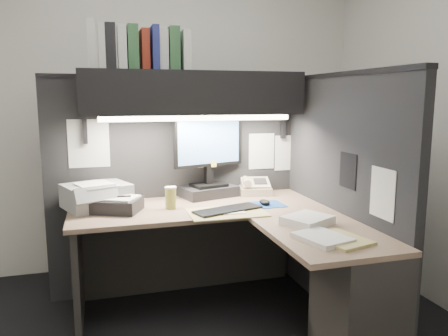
{
  "coord_description": "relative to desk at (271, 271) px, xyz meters",
  "views": [
    {
      "loc": [
        -0.54,
        -2.3,
        1.47
      ],
      "look_at": [
        0.28,
        0.51,
        0.99
      ],
      "focal_mm": 35.0,
      "sensor_mm": 36.0,
      "label": 1
    }
  ],
  "objects": [
    {
      "name": "pinned_papers",
      "position": [
        -0.0,
        0.56,
        0.61
      ],
      "size": [
        1.76,
        1.31,
        0.51
      ],
      "color": "white",
      "rests_on": "partition_back"
    },
    {
      "name": "telephone",
      "position": [
        0.19,
        0.82,
        0.34
      ],
      "size": [
        0.28,
        0.29,
        0.1
      ],
      "primitive_type": "cube",
      "rotation": [
        0.0,
        0.0,
        -0.22
      ],
      "color": "#BEAF92",
      "rests_on": "desk"
    },
    {
      "name": "task_light_tube",
      "position": [
        -0.3,
        0.61,
        0.89
      ],
      "size": [
        1.32,
        0.04,
        0.04
      ],
      "primitive_type": "cylinder",
      "rotation": [
        0.0,
        1.57,
        0.0
      ],
      "color": "white",
      "rests_on": "overhead_shelf"
    },
    {
      "name": "binder_row",
      "position": [
        -0.68,
        0.75,
        1.35
      ],
      "size": [
        0.67,
        0.26,
        0.31
      ],
      "color": "beige",
      "rests_on": "overhead_shelf"
    },
    {
      "name": "wall_back",
      "position": [
        -0.43,
        1.5,
        0.91
      ],
      "size": [
        3.5,
        0.04,
        2.7
      ],
      "primitive_type": "cube",
      "color": "silver",
      "rests_on": "floor"
    },
    {
      "name": "manila_stack",
      "position": [
        0.23,
        -0.38,
        0.3
      ],
      "size": [
        0.29,
        0.34,
        0.02
      ],
      "primitive_type": "cube",
      "rotation": [
        0.0,
        0.0,
        0.25
      ],
      "color": "tan",
      "rests_on": "desk"
    },
    {
      "name": "partition_right",
      "position": [
        0.55,
        0.18,
        0.36
      ],
      "size": [
        0.06,
        1.5,
        1.6
      ],
      "primitive_type": "cube",
      "color": "black",
      "rests_on": "floor"
    },
    {
      "name": "keyboard",
      "position": [
        -0.17,
        0.35,
        0.3
      ],
      "size": [
        0.49,
        0.28,
        0.02
      ],
      "primitive_type": "cube",
      "rotation": [
        0.0,
        0.0,
        0.3
      ],
      "color": "black",
      "rests_on": "desk"
    },
    {
      "name": "desk",
      "position": [
        0.0,
        0.0,
        0.0
      ],
      "size": [
        1.7,
        1.53,
        0.73
      ],
      "color": "#8D6F5A",
      "rests_on": "floor"
    },
    {
      "name": "overhead_shelf",
      "position": [
        -0.3,
        0.75,
        1.06
      ],
      "size": [
        1.55,
        0.34,
        0.3
      ],
      "primitive_type": "cube",
      "color": "black",
      "rests_on": "partition_back"
    },
    {
      "name": "mousepad",
      "position": [
        0.15,
        0.46,
        0.29
      ],
      "size": [
        0.24,
        0.22,
        0.0
      ],
      "primitive_type": "cube",
      "rotation": [
        0.0,
        0.0,
        0.01
      ],
      "color": "#1B4594",
      "rests_on": "desk"
    },
    {
      "name": "wall_front",
      "position": [
        -0.43,
        -1.5,
        0.91
      ],
      "size": [
        3.5,
        0.04,
        2.7
      ],
      "primitive_type": "cube",
      "color": "silver",
      "rests_on": "floor"
    },
    {
      "name": "open_folder",
      "position": [
        -0.18,
        0.32,
        0.29
      ],
      "size": [
        0.5,
        0.33,
        0.01
      ],
      "primitive_type": "cube",
      "rotation": [
        0.0,
        0.0,
        -0.01
      ],
      "color": "tan",
      "rests_on": "desk"
    },
    {
      "name": "monitor",
      "position": [
        -0.18,
        0.82,
        0.53
      ],
      "size": [
        0.55,
        0.34,
        0.6
      ],
      "rotation": [
        0.0,
        0.0,
        0.27
      ],
      "color": "black",
      "rests_on": "desk"
    },
    {
      "name": "notebook_stack",
      "position": [
        -0.86,
        0.56,
        0.33
      ],
      "size": [
        0.36,
        0.34,
        0.09
      ],
      "primitive_type": "cube",
      "rotation": [
        0.0,
        0.0,
        -0.42
      ],
      "color": "black",
      "rests_on": "desk"
    },
    {
      "name": "mouse",
      "position": [
        0.13,
        0.45,
        0.31
      ],
      "size": [
        0.08,
        0.11,
        0.04
      ],
      "primitive_type": "ellipsoid",
      "rotation": [
        0.0,
        0.0,
        0.18
      ],
      "color": "black",
      "rests_on": "mousepad"
    },
    {
      "name": "printer",
      "position": [
        -0.99,
        0.72,
        0.37
      ],
      "size": [
        0.5,
        0.46,
        0.16
      ],
      "primitive_type": "cube",
      "rotation": [
        0.0,
        0.0,
        0.37
      ],
      "color": "#989B9E",
      "rests_on": "desk"
    },
    {
      "name": "partition_back",
      "position": [
        -0.4,
        0.93,
        0.36
      ],
      "size": [
        1.9,
        0.06,
        1.6
      ],
      "primitive_type": "cube",
      "color": "black",
      "rests_on": "floor"
    },
    {
      "name": "coffee_cup",
      "position": [
        -0.51,
        0.54,
        0.36
      ],
      "size": [
        0.08,
        0.08,
        0.14
      ],
      "primitive_type": "cylinder",
      "rotation": [
        0.0,
        0.0,
        -0.12
      ],
      "color": "#AFA346",
      "rests_on": "desk"
    },
    {
      "name": "paper_stack_b",
      "position": [
        0.14,
        -0.34,
        0.3
      ],
      "size": [
        0.28,
        0.32,
        0.03
      ],
      "primitive_type": "cube",
      "rotation": [
        0.0,
        0.0,
        0.27
      ],
      "color": "white",
      "rests_on": "desk"
    },
    {
      "name": "paper_stack_a",
      "position": [
        0.2,
        -0.05,
        0.31
      ],
      "size": [
        0.33,
        0.32,
        0.05
      ],
      "primitive_type": "cube",
      "rotation": [
        0.0,
        0.0,
        0.47
      ],
      "color": "white",
      "rests_on": "desk"
    }
  ]
}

